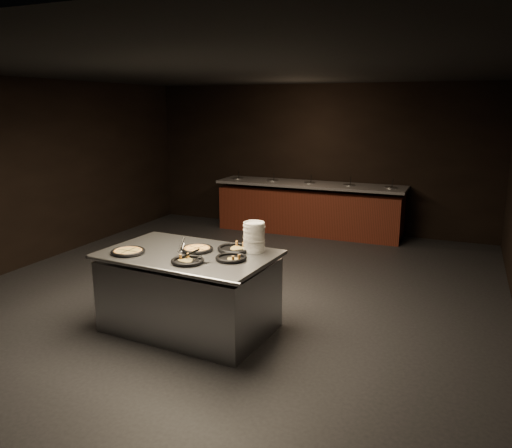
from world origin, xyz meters
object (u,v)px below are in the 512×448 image
object	(u,v)px
serving_counter	(189,293)
pan_veggie_whole	(128,251)
plate_stack	(254,237)
pan_cheese_whole	(197,249)

from	to	relation	value
serving_counter	pan_veggie_whole	size ratio (longest dim) A/B	5.25
serving_counter	plate_stack	bearing A→B (deg)	30.74
pan_veggie_whole	pan_cheese_whole	bearing A→B (deg)	30.65
serving_counter	pan_cheese_whole	world-z (taller)	pan_cheese_whole
pan_cheese_whole	serving_counter	bearing A→B (deg)	-114.82
plate_stack	serving_counter	bearing A→B (deg)	-153.55
serving_counter	plate_stack	distance (m)	0.97
pan_veggie_whole	serving_counter	bearing A→B (deg)	24.73
serving_counter	pan_cheese_whole	size ratio (longest dim) A/B	5.42
plate_stack	pan_veggie_whole	distance (m)	1.39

